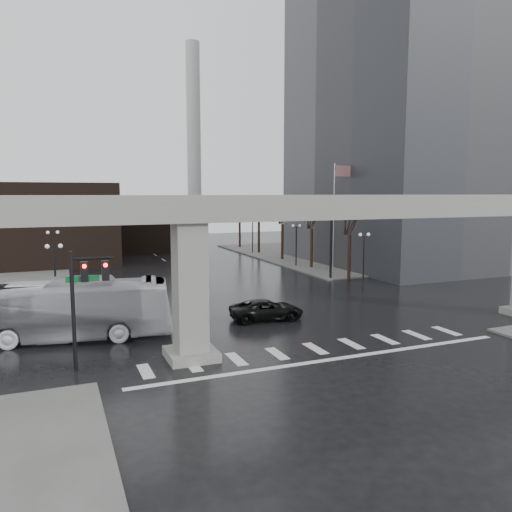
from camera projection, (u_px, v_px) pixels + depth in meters
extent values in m
plane|color=black|center=(307.00, 344.00, 29.34)|extent=(160.00, 160.00, 0.00)
cube|color=slate|center=(348.00, 254.00, 72.17)|extent=(28.00, 36.00, 0.15)
cube|color=gray|center=(309.00, 207.00, 28.33)|extent=(48.00, 2.20, 1.40)
cube|color=gray|center=(190.00, 292.00, 26.23)|extent=(1.60, 1.60, 7.30)
cube|color=gray|center=(191.00, 354.00, 26.66)|extent=(2.60, 2.60, 0.50)
cube|color=#59595E|center=(411.00, 93.00, 61.13)|extent=(22.00, 26.00, 42.00)
cube|color=black|center=(48.00, 224.00, 61.95)|extent=(16.00, 14.00, 10.00)
cube|color=black|center=(134.00, 225.00, 75.79)|extent=(10.00, 10.00, 8.00)
cylinder|color=silver|center=(194.00, 150.00, 71.92)|extent=(2.00, 2.00, 30.00)
cylinder|color=gray|center=(196.00, 249.00, 73.73)|extent=(3.60, 3.60, 1.20)
cylinder|color=black|center=(331.00, 240.00, 50.92)|extent=(0.24, 0.24, 8.00)
cylinder|color=black|center=(278.00, 210.00, 48.25)|extent=(12.00, 0.18, 0.18)
cube|color=black|center=(305.00, 216.00, 49.46)|extent=(0.35, 0.30, 1.00)
cube|color=black|center=(273.00, 217.00, 48.14)|extent=(0.35, 0.30, 1.00)
cube|color=black|center=(239.00, 217.00, 46.82)|extent=(0.35, 0.30, 1.00)
sphere|color=#FF0C05|center=(306.00, 213.00, 49.26)|extent=(0.20, 0.20, 0.20)
cube|color=#0B5324|center=(319.00, 211.00, 49.97)|extent=(1.80, 0.05, 0.35)
cube|color=#0B5324|center=(259.00, 212.00, 47.52)|extent=(1.80, 0.05, 0.35)
cylinder|color=black|center=(73.00, 311.00, 24.58)|extent=(0.20, 0.20, 6.00)
cylinder|color=black|center=(92.00, 258.00, 24.64)|extent=(2.00, 0.14, 0.14)
cube|color=black|center=(84.00, 272.00, 24.57)|extent=(0.35, 0.30, 1.00)
cube|color=black|center=(105.00, 271.00, 24.94)|extent=(0.35, 0.30, 1.00)
cube|color=#0B5324|center=(83.00, 279.00, 24.57)|extent=(1.60, 0.05, 0.30)
cylinder|color=silver|center=(334.00, 219.00, 54.43)|extent=(0.12, 0.12, 12.00)
cube|color=#AA1712|center=(343.00, 171.00, 54.16)|extent=(2.00, 0.03, 1.20)
cylinder|color=black|center=(364.00, 261.00, 46.98)|extent=(0.14, 0.14, 4.80)
cube|color=black|center=(364.00, 237.00, 46.68)|extent=(0.90, 0.06, 0.06)
sphere|color=silver|center=(360.00, 235.00, 46.49)|extent=(0.32, 0.32, 0.32)
sphere|color=silver|center=(368.00, 234.00, 46.83)|extent=(0.32, 0.32, 0.32)
cylinder|color=black|center=(296.00, 247.00, 59.82)|extent=(0.14, 0.14, 4.80)
cube|color=black|center=(296.00, 227.00, 59.53)|extent=(0.90, 0.06, 0.06)
sphere|color=silver|center=(293.00, 226.00, 59.33)|extent=(0.32, 0.32, 0.32)
sphere|color=silver|center=(300.00, 225.00, 59.67)|extent=(0.32, 0.32, 0.32)
cylinder|color=black|center=(253.00, 237.00, 72.67)|extent=(0.14, 0.14, 4.80)
cube|color=black|center=(253.00, 221.00, 72.37)|extent=(0.90, 0.06, 0.06)
sphere|color=silver|center=(250.00, 220.00, 72.18)|extent=(0.32, 0.32, 0.32)
sphere|color=silver|center=(255.00, 220.00, 72.52)|extent=(0.32, 0.32, 0.32)
cylinder|color=black|center=(56.00, 280.00, 36.78)|extent=(0.14, 0.14, 4.80)
cube|color=black|center=(54.00, 249.00, 36.49)|extent=(0.90, 0.06, 0.06)
sphere|color=silver|center=(47.00, 246.00, 36.29)|extent=(0.32, 0.32, 0.32)
sphere|color=silver|center=(60.00, 246.00, 36.63)|extent=(0.32, 0.32, 0.32)
cylinder|color=black|center=(54.00, 258.00, 49.62)|extent=(0.14, 0.14, 4.80)
cube|color=black|center=(53.00, 234.00, 49.33)|extent=(0.90, 0.06, 0.06)
sphere|color=silver|center=(48.00, 232.00, 49.14)|extent=(0.32, 0.32, 0.32)
sphere|color=silver|center=(58.00, 232.00, 49.48)|extent=(0.32, 0.32, 0.32)
cylinder|color=black|center=(53.00, 245.00, 62.47)|extent=(0.14, 0.14, 4.80)
cube|color=black|center=(52.00, 226.00, 62.17)|extent=(0.90, 0.06, 0.06)
sphere|color=silver|center=(48.00, 224.00, 61.98)|extent=(0.32, 0.32, 0.32)
sphere|color=silver|center=(56.00, 224.00, 62.32)|extent=(0.32, 0.32, 0.32)
cylinder|color=black|center=(349.00, 257.00, 51.04)|extent=(0.34, 0.34, 4.55)
cylinder|color=black|center=(350.00, 221.00, 50.57)|extent=(0.12, 1.52, 2.98)
cylinder|color=black|center=(353.00, 223.00, 51.02)|extent=(0.83, 1.14, 2.51)
cylinder|color=black|center=(312.00, 249.00, 58.37)|extent=(0.34, 0.34, 4.66)
cylinder|color=black|center=(312.00, 216.00, 57.89)|extent=(0.12, 1.55, 3.05)
cylinder|color=black|center=(315.00, 218.00, 58.34)|extent=(0.85, 1.16, 2.57)
cylinder|color=black|center=(282.00, 242.00, 65.71)|extent=(0.34, 0.34, 4.76)
cylinder|color=black|center=(282.00, 212.00, 65.22)|extent=(0.12, 1.59, 3.11)
cylinder|color=black|center=(285.00, 214.00, 65.66)|extent=(0.86, 1.18, 2.62)
cylinder|color=black|center=(259.00, 237.00, 73.04)|extent=(0.34, 0.34, 4.87)
cylinder|color=black|center=(259.00, 210.00, 72.54)|extent=(0.12, 1.62, 3.18)
cylinder|color=black|center=(261.00, 211.00, 72.99)|extent=(0.88, 1.20, 2.68)
cylinder|color=black|center=(240.00, 233.00, 80.37)|extent=(0.34, 0.34, 4.97)
cylinder|color=black|center=(240.00, 207.00, 79.86)|extent=(0.12, 1.65, 3.25)
cylinder|color=black|center=(242.00, 209.00, 80.31)|extent=(0.89, 1.23, 2.74)
imported|color=black|center=(267.00, 310.00, 34.79)|extent=(5.36, 2.86, 1.43)
imported|color=silver|center=(59.00, 310.00, 29.84)|extent=(13.64, 5.45, 3.70)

